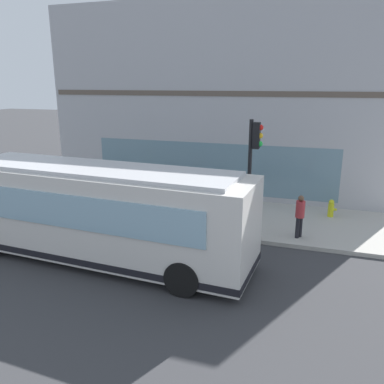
% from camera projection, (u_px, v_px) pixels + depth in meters
% --- Properties ---
extents(ground, '(120.00, 120.00, 0.00)m').
position_uv_depth(ground, '(149.00, 263.00, 12.47)').
color(ground, '#38383A').
extents(sidewalk_curb, '(4.72, 40.00, 0.15)m').
position_uv_depth(sidewalk_curb, '(196.00, 213.00, 16.99)').
color(sidewalk_curb, '#B2ADA3').
rests_on(sidewalk_curb, ground).
extents(building_corner, '(8.43, 16.80, 9.22)m').
position_uv_depth(building_corner, '(231.00, 100.00, 21.75)').
color(building_corner, '#A8A8AD').
rests_on(building_corner, ground).
extents(city_bus_nearside, '(3.12, 10.17, 3.07)m').
position_uv_depth(city_bus_nearside, '(97.00, 213.00, 12.40)').
color(city_bus_nearside, silver).
rests_on(city_bus_nearside, ground).
extents(traffic_light_near_corner, '(0.32, 0.49, 4.20)m').
position_uv_depth(traffic_light_near_corner, '(253.00, 156.00, 13.66)').
color(traffic_light_near_corner, black).
rests_on(traffic_light_near_corner, sidewalk_curb).
extents(fire_hydrant, '(0.35, 0.35, 0.74)m').
position_uv_depth(fire_hydrant, '(331.00, 208.00, 16.24)').
color(fire_hydrant, gold).
rests_on(fire_hydrant, sidewalk_curb).
extents(pedestrian_by_light_pole, '(0.32, 0.32, 1.58)m').
position_uv_depth(pedestrian_by_light_pole, '(150.00, 194.00, 16.36)').
color(pedestrian_by_light_pole, '#3359A5').
rests_on(pedestrian_by_light_pole, sidewalk_curb).
extents(pedestrian_near_building_entrance, '(0.32, 0.32, 1.64)m').
position_uv_depth(pedestrian_near_building_entrance, '(75.00, 190.00, 16.74)').
color(pedestrian_near_building_entrance, '#3359A5').
rests_on(pedestrian_near_building_entrance, sidewalk_curb).
extents(pedestrian_near_hydrant, '(0.32, 0.32, 1.57)m').
position_uv_depth(pedestrian_near_hydrant, '(300.00, 214.00, 13.91)').
color(pedestrian_near_hydrant, black).
rests_on(pedestrian_near_hydrant, sidewalk_curb).
extents(newspaper_vending_box, '(0.44, 0.42, 0.90)m').
position_uv_depth(newspaper_vending_box, '(189.00, 193.00, 18.08)').
color(newspaper_vending_box, '#263F99').
rests_on(newspaper_vending_box, sidewalk_curb).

